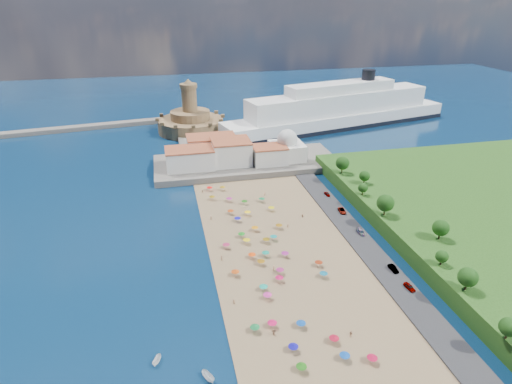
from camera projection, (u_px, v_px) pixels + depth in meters
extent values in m
plane|color=#071938|center=(261.00, 244.00, 146.14)|extent=(700.00, 700.00, 0.00)
cube|color=#59544C|center=(247.00, 163.00, 212.13)|extent=(90.00, 36.00, 3.00)
cube|color=#59544C|center=(196.00, 145.00, 238.88)|extent=(18.00, 70.00, 2.40)
cube|color=#59544C|center=(27.00, 133.00, 259.27)|extent=(199.03, 34.77, 2.60)
cube|color=silver|center=(190.00, 159.00, 200.51)|extent=(22.00, 14.00, 9.00)
cube|color=silver|center=(231.00, 152.00, 205.83)|extent=(18.00, 16.00, 11.00)
cube|color=silver|center=(269.00, 155.00, 206.48)|extent=(16.00, 12.00, 8.00)
cube|color=silver|center=(212.00, 147.00, 215.08)|extent=(24.00, 14.00, 10.00)
cube|color=silver|center=(287.00, 151.00, 212.01)|extent=(16.00, 16.00, 8.00)
sphere|color=silver|center=(287.00, 139.00, 209.48)|extent=(10.00, 10.00, 10.00)
cylinder|color=silver|center=(287.00, 132.00, 207.89)|extent=(1.20, 1.20, 1.60)
cylinder|color=#95764A|center=(191.00, 125.00, 264.27)|extent=(40.00, 40.00, 8.00)
cylinder|color=#95764A|center=(190.00, 115.00, 261.53)|extent=(24.00, 24.00, 5.00)
cylinder|color=#95764A|center=(189.00, 100.00, 257.54)|extent=(9.00, 9.00, 14.00)
cylinder|color=#95764A|center=(188.00, 86.00, 254.09)|extent=(10.40, 10.40, 2.40)
cone|color=#95764A|center=(188.00, 81.00, 252.96)|extent=(6.00, 6.00, 3.00)
cube|color=black|center=(338.00, 124.00, 275.98)|extent=(158.27, 58.25, 2.53)
cube|color=white|center=(338.00, 119.00, 274.54)|extent=(157.20, 57.64, 9.36)
cube|color=white|center=(340.00, 102.00, 269.94)|extent=(125.86, 46.52, 12.49)
cube|color=white|center=(341.00, 87.00, 266.01)|extent=(74.24, 30.68, 6.24)
cylinder|color=black|center=(369.00, 75.00, 271.57)|extent=(8.32, 8.32, 6.24)
cylinder|color=gray|center=(301.00, 325.00, 108.73)|extent=(0.07, 0.07, 2.00)
cone|color=#0C429D|center=(301.00, 322.00, 108.35)|extent=(2.50, 2.50, 0.60)
cylinder|color=gray|center=(262.00, 200.00, 174.71)|extent=(0.07, 0.07, 2.00)
cone|color=#15793E|center=(262.00, 198.00, 174.33)|extent=(2.50, 2.50, 0.60)
cylinder|color=gray|center=(266.00, 241.00, 145.85)|extent=(0.07, 0.07, 2.00)
cone|color=#7E5F0B|center=(266.00, 238.00, 145.47)|extent=(2.50, 2.50, 0.60)
cylinder|color=gray|center=(252.00, 256.00, 137.30)|extent=(0.07, 0.07, 2.00)
cone|color=#EF450A|center=(252.00, 254.00, 136.92)|extent=(2.50, 2.50, 0.60)
cylinder|color=gray|center=(279.00, 279.00, 126.14)|extent=(0.07, 0.07, 2.00)
cone|color=#BA0E4A|center=(279.00, 277.00, 125.76)|extent=(2.50, 2.50, 0.60)
cylinder|color=gray|center=(231.00, 212.00, 164.93)|extent=(0.07, 0.07, 2.00)
cone|color=#B63E0E|center=(231.00, 210.00, 164.55)|extent=(2.50, 2.50, 0.60)
cylinder|color=gray|center=(372.00, 360.00, 98.39)|extent=(0.07, 0.07, 2.00)
cone|color=#B40E35|center=(372.00, 357.00, 98.01)|extent=(2.50, 2.50, 0.60)
cylinder|color=gray|center=(271.00, 209.00, 167.51)|extent=(0.07, 0.07, 2.00)
cone|color=yellow|center=(271.00, 207.00, 167.13)|extent=(2.50, 2.50, 0.60)
cylinder|color=gray|center=(222.00, 188.00, 185.23)|extent=(0.07, 0.07, 2.00)
cone|color=#9D770E|center=(222.00, 186.00, 184.85)|extent=(2.50, 2.50, 0.60)
cylinder|color=gray|center=(245.00, 202.00, 172.63)|extent=(0.07, 0.07, 2.00)
cone|color=#1B6411|center=(244.00, 200.00, 172.25)|extent=(2.50, 2.50, 0.60)
cylinder|color=gray|center=(268.00, 296.00, 118.93)|extent=(0.07, 0.07, 2.00)
cone|color=#CA2B88|center=(268.00, 294.00, 118.56)|extent=(2.50, 2.50, 0.60)
cylinder|color=gray|center=(235.00, 273.00, 128.83)|extent=(0.07, 0.07, 2.00)
cone|color=#BF450F|center=(235.00, 271.00, 128.45)|extent=(2.50, 2.50, 0.60)
cylinder|color=gray|center=(229.00, 200.00, 174.96)|extent=(0.07, 0.07, 2.00)
cone|color=#9F2274|center=(229.00, 198.00, 174.58)|extent=(2.50, 2.50, 0.60)
cylinder|color=gray|center=(285.00, 255.00, 138.06)|extent=(0.07, 0.07, 2.00)
cone|color=#99207B|center=(285.00, 252.00, 137.68)|extent=(2.50, 2.50, 0.60)
cylinder|color=gray|center=(264.00, 288.00, 122.33)|extent=(0.07, 0.07, 2.00)
cone|color=#10977D|center=(264.00, 286.00, 121.95)|extent=(2.50, 2.50, 0.60)
cylinder|color=gray|center=(319.00, 264.00, 133.35)|extent=(0.07, 0.07, 2.00)
cone|color=maroon|center=(319.00, 261.00, 132.97)|extent=(2.50, 2.50, 0.60)
cylinder|color=gray|center=(266.00, 254.00, 138.30)|extent=(0.07, 0.07, 2.00)
cone|color=#0E886A|center=(266.00, 252.00, 137.93)|extent=(2.50, 2.50, 0.60)
cylinder|color=gray|center=(248.00, 213.00, 164.09)|extent=(0.07, 0.07, 2.00)
cone|color=yellow|center=(248.00, 211.00, 163.71)|extent=(2.50, 2.50, 0.60)
cylinder|color=gray|center=(261.00, 263.00, 133.88)|extent=(0.07, 0.07, 2.00)
cone|color=#8E5B0C|center=(261.00, 260.00, 133.50)|extent=(2.50, 2.50, 0.60)
cylinder|color=gray|center=(334.00, 340.00, 103.99)|extent=(0.07, 0.07, 2.00)
cone|color=#A30D25|center=(334.00, 337.00, 103.61)|extent=(2.50, 2.50, 0.60)
cylinder|color=gray|center=(247.00, 241.00, 145.47)|extent=(0.07, 0.07, 2.00)
cone|color=yellow|center=(247.00, 239.00, 145.10)|extent=(2.50, 2.50, 0.60)
cylinder|color=gray|center=(280.00, 271.00, 129.76)|extent=(0.07, 0.07, 2.00)
cone|color=#9C2165|center=(280.00, 269.00, 129.38)|extent=(2.50, 2.50, 0.60)
cylinder|color=gray|center=(242.00, 235.00, 149.14)|extent=(0.07, 0.07, 2.00)
cone|color=#167E18|center=(241.00, 233.00, 148.76)|extent=(2.50, 2.50, 0.60)
cylinder|color=gray|center=(210.00, 189.00, 184.75)|extent=(0.07, 0.07, 2.00)
cone|color=#FF0D0B|center=(209.00, 187.00, 184.37)|extent=(2.50, 2.50, 0.60)
cylinder|color=gray|center=(345.00, 357.00, 99.06)|extent=(0.07, 0.07, 2.00)
cone|color=#0D48AD|center=(345.00, 354.00, 98.68)|extent=(2.50, 2.50, 0.60)
cylinder|color=gray|center=(274.00, 238.00, 147.54)|extent=(0.07, 0.07, 2.00)
cone|color=#0E8783|center=(274.00, 236.00, 147.16)|extent=(2.50, 2.50, 0.60)
cylinder|color=gray|center=(255.00, 329.00, 107.41)|extent=(0.07, 0.07, 2.00)
cone|color=#136F34|center=(255.00, 326.00, 107.03)|extent=(2.50, 2.50, 0.60)
cylinder|color=gray|center=(279.00, 227.00, 154.72)|extent=(0.07, 0.07, 2.00)
cone|color=#8D5D0C|center=(279.00, 224.00, 154.34)|extent=(2.50, 2.50, 0.60)
cylinder|color=gray|center=(323.00, 275.00, 128.04)|extent=(0.07, 0.07, 2.00)
cone|color=#0F688A|center=(324.00, 272.00, 127.66)|extent=(2.50, 2.50, 0.60)
cylinder|color=gray|center=(212.00, 198.00, 176.45)|extent=(0.07, 0.07, 2.00)
cone|color=#8F6E0D|center=(212.00, 196.00, 176.07)|extent=(2.50, 2.50, 0.60)
cylinder|color=gray|center=(226.00, 246.00, 142.74)|extent=(0.07, 0.07, 2.00)
cone|color=#A5234D|center=(226.00, 244.00, 142.36)|extent=(2.50, 2.50, 0.60)
cylinder|color=gray|center=(293.00, 348.00, 101.51)|extent=(0.07, 0.07, 2.00)
cone|color=#100B98|center=(293.00, 345.00, 101.13)|extent=(2.50, 2.50, 0.60)
cylinder|color=gray|center=(238.00, 220.00, 159.55)|extent=(0.07, 0.07, 2.00)
cone|color=#120DB1|center=(238.00, 217.00, 159.17)|extent=(2.50, 2.50, 0.60)
cylinder|color=gray|center=(272.00, 325.00, 108.82)|extent=(0.07, 0.07, 2.00)
cone|color=#CD1050|center=(272.00, 322.00, 108.44)|extent=(2.50, 2.50, 0.60)
cylinder|color=gray|center=(255.00, 229.00, 153.18)|extent=(0.07, 0.07, 2.00)
cone|color=orange|center=(255.00, 227.00, 152.80)|extent=(2.50, 2.50, 0.60)
cylinder|color=gray|center=(301.00, 368.00, 96.10)|extent=(0.07, 0.07, 2.00)
cone|color=#1E6712|center=(301.00, 365.00, 95.72)|extent=(2.50, 2.50, 0.60)
imported|color=tan|center=(351.00, 334.00, 105.96)|extent=(0.89, 1.15, 1.82)
imported|color=tan|center=(288.00, 226.00, 155.46)|extent=(0.65, 0.76, 1.76)
imported|color=tan|center=(221.00, 258.00, 136.49)|extent=(1.06, 0.95, 1.80)
imported|color=tan|center=(202.00, 192.00, 182.66)|extent=(0.98, 0.53, 1.58)
imported|color=tan|center=(274.00, 332.00, 106.41)|extent=(1.04, 1.83, 1.89)
imported|color=tan|center=(303.00, 216.00, 162.51)|extent=(1.57, 0.84, 1.61)
imported|color=tan|center=(274.00, 268.00, 131.54)|extent=(0.99, 0.80, 1.74)
imported|color=tan|center=(211.00, 218.00, 160.73)|extent=(1.37, 1.29, 1.86)
imported|color=tan|center=(264.00, 194.00, 179.93)|extent=(1.31, 1.31, 1.82)
imported|color=tan|center=(234.00, 302.00, 117.03)|extent=(0.80, 0.69, 1.85)
imported|color=white|center=(208.00, 377.00, 94.41)|extent=(3.39, 4.55, 1.66)
imported|color=white|center=(157.00, 361.00, 98.75)|extent=(2.75, 3.91, 1.42)
imported|color=gray|center=(342.00, 211.00, 165.80)|extent=(2.93, 5.34, 1.42)
imported|color=gray|center=(393.00, 268.00, 130.83)|extent=(1.73, 4.41, 1.43)
imported|color=gray|center=(327.00, 194.00, 179.75)|extent=(1.83, 3.80, 1.25)
imported|color=gray|center=(410.00, 287.00, 122.56)|extent=(2.12, 4.28, 1.40)
imported|color=gray|center=(361.00, 232.00, 150.90)|extent=(2.18, 4.75, 1.35)
cylinder|color=#382314|center=(507.00, 334.00, 97.42)|extent=(0.50, 0.50, 2.43)
sphere|color=#14380F|center=(509.00, 327.00, 96.50)|extent=(4.37, 4.37, 4.37)
cylinder|color=#382314|center=(466.00, 285.00, 113.51)|extent=(0.50, 0.50, 2.91)
sphere|color=#14380F|center=(468.00, 277.00, 112.41)|extent=(5.24, 5.24, 5.24)
cylinder|color=#382314|center=(441.00, 262.00, 124.26)|extent=(0.50, 0.50, 2.05)
sphere|color=#14380F|center=(442.00, 256.00, 123.48)|extent=(3.69, 3.69, 3.69)
cylinder|color=#382314|center=(439.00, 235.00, 137.18)|extent=(0.50, 0.50, 2.95)
sphere|color=#14380F|center=(441.00, 228.00, 136.07)|extent=(5.31, 5.31, 5.31)
cylinder|color=#382314|center=(384.00, 211.00, 152.02)|extent=(0.50, 0.50, 3.45)
sphere|color=#14380F|center=(386.00, 203.00, 150.71)|extent=(6.21, 6.21, 6.21)
cylinder|color=#382314|center=(362.00, 192.00, 167.72)|extent=(0.50, 0.50, 2.15)
sphere|color=#14380F|center=(363.00, 188.00, 166.90)|extent=(3.87, 3.87, 3.87)
cylinder|color=#382314|center=(364.00, 181.00, 177.53)|extent=(0.50, 0.50, 2.47)
sphere|color=#14380F|center=(365.00, 176.00, 176.60)|extent=(4.45, 4.45, 4.45)
cylinder|color=#382314|center=(342.00, 169.00, 187.98)|extent=(0.50, 0.50, 3.32)
sphere|color=#14380F|center=(343.00, 163.00, 186.73)|extent=(5.97, 5.97, 5.97)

